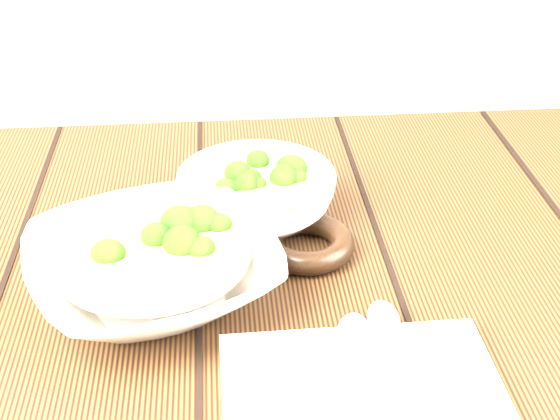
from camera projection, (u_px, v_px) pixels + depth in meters
name	position (u px, v px, depth m)	size (l,w,h in m)	color
table	(224.00, 372.00, 0.86)	(1.20, 0.80, 0.75)	#382310
soup_bowl_front	(153.00, 268.00, 0.77)	(0.31, 0.31, 0.07)	silver
soup_bowl_back	(257.00, 194.00, 0.89)	(0.22, 0.22, 0.06)	silver
trivet	(306.00, 243.00, 0.84)	(0.10, 0.10, 0.03)	black
napkin	(367.00, 408.00, 0.64)	(0.24, 0.19, 0.01)	beige
spoon_left	(352.00, 361.00, 0.67)	(0.06, 0.19, 0.01)	#B3AC9E
spoon_right	(388.00, 346.00, 0.69)	(0.04, 0.20, 0.01)	#B3AC9E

